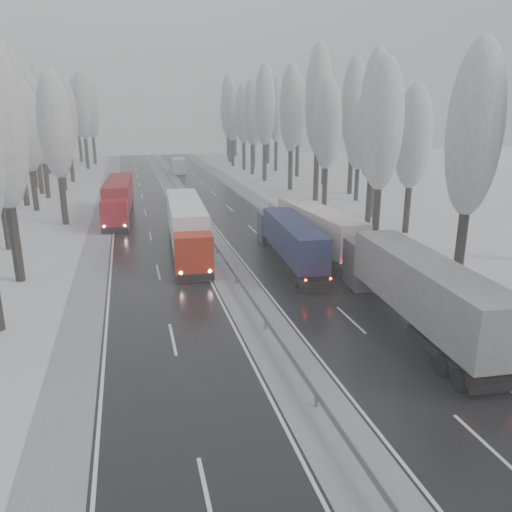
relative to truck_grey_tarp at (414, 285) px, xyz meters
name	(u,v)px	position (x,y,z in m)	size (l,w,h in m)	color
ground	(358,471)	(-8.19, -10.26, -2.54)	(260.00, 260.00, 0.00)	silver
carriageway_right	(269,244)	(-2.94, 19.74, -2.52)	(7.50, 200.00, 0.03)	black
carriageway_left	(154,252)	(-13.44, 19.74, -2.52)	(7.50, 200.00, 0.03)	black
median_slush	(213,248)	(-8.19, 19.74, -2.52)	(3.00, 200.00, 0.04)	#9B9EA3
shoulder_right	(318,241)	(2.01, 19.74, -2.52)	(2.40, 200.00, 0.04)	#9B9EA3
shoulder_left	(95,256)	(-18.39, 19.74, -2.52)	(2.40, 200.00, 0.04)	#9B9EA3
median_guardrail	(213,242)	(-8.19, 19.73, -1.94)	(0.12, 200.00, 0.76)	slate
tree_16	(474,131)	(6.84, 5.41, 8.13)	(3.60, 3.60, 16.53)	black
tree_18	(382,126)	(6.31, 16.78, 8.16)	(3.60, 3.60, 16.58)	black
tree_19	(413,138)	(11.83, 20.78, 6.88)	(3.60, 3.60, 14.57)	black
tree_20	(374,129)	(9.70, 24.91, 7.61)	(3.60, 3.60, 15.71)	black
tree_21	(376,110)	(11.93, 28.91, 9.47)	(3.60, 3.60, 18.62)	black
tree_22	(327,125)	(8.83, 35.34, 7.71)	(3.60, 3.60, 15.86)	black
tree_23	(359,135)	(15.12, 39.34, 6.23)	(3.60, 3.60, 13.55)	black
tree_24	(319,100)	(9.71, 40.76, 10.65)	(3.60, 3.60, 20.49)	black
tree_25	(354,106)	(16.62, 44.76, 9.99)	(3.60, 3.60, 19.44)	black
tree_26	(291,109)	(9.37, 51.01, 9.57)	(3.60, 3.60, 18.78)	black
tree_27	(326,114)	(16.52, 55.01, 8.83)	(3.60, 3.60, 17.62)	black
tree_28	(265,106)	(8.15, 61.70, 10.10)	(3.60, 3.60, 19.62)	black
tree_29	(298,112)	(15.52, 65.70, 9.14)	(3.60, 3.60, 18.11)	black
tree_30	(252,113)	(8.37, 71.44, 8.98)	(3.60, 3.60, 17.86)	black
tree_31	(276,110)	(14.29, 75.44, 9.44)	(3.60, 3.60, 18.58)	black
tree_32	(244,114)	(8.44, 78.95, 8.64)	(3.60, 3.60, 17.33)	black
tree_33	(254,123)	(11.58, 82.95, 6.73)	(3.60, 3.60, 14.33)	black
tree_34	(232,113)	(7.54, 86.06, 8.83)	(3.60, 3.60, 17.63)	black
tree_35	(268,111)	(16.75, 90.06, 9.23)	(3.60, 3.60, 18.25)	black
tree_36	(229,105)	(8.84, 95.90, 10.48)	(3.60, 3.60, 20.23)	black
tree_37	(254,116)	(15.83, 99.90, 8.03)	(3.60, 3.60, 16.37)	black
tree_38	(227,112)	(10.54, 106.47, 9.05)	(3.60, 3.60, 17.97)	black
tree_39	(235,116)	(13.36, 110.47, 7.91)	(3.60, 3.60, 16.19)	black
tree_62	(55,126)	(-22.14, 33.47, 7.82)	(3.60, 3.60, 16.04)	black
tree_64	(26,128)	(-26.45, 42.46, 7.42)	(3.60, 3.60, 15.42)	black
tree_65	(14,105)	(-28.25, 46.46, 10.01)	(3.60, 3.60, 19.48)	black
tree_66	(40,126)	(-26.35, 52.09, 7.30)	(3.60, 3.60, 15.23)	black
tree_67	(33,117)	(-27.74, 56.09, 8.49)	(3.60, 3.60, 17.09)	black
tree_68	(58,119)	(-24.77, 58.85, 8.21)	(3.60, 3.60, 16.65)	black
tree_69	(26,107)	(-29.61, 62.85, 9.92)	(3.60, 3.60, 19.35)	black
tree_70	(66,116)	(-24.52, 68.93, 8.49)	(3.60, 3.60, 17.09)	black
tree_71	(39,106)	(-29.28, 72.93, 10.09)	(3.60, 3.60, 19.61)	black
tree_72	(58,123)	(-27.12, 78.28, 7.23)	(3.60, 3.60, 15.11)	black
tree_73	(43,115)	(-30.01, 82.28, 8.57)	(3.60, 3.60, 17.22)	black
tree_74	(82,106)	(-23.26, 89.07, 10.14)	(3.60, 3.60, 19.68)	black
tree_75	(38,110)	(-32.39, 93.07, 9.45)	(3.60, 3.60, 18.60)	black
tree_76	(91,110)	(-22.24, 98.46, 9.42)	(3.60, 3.60, 18.55)	black
tree_77	(67,122)	(-27.85, 102.46, 6.72)	(3.60, 3.60, 14.32)	black
tree_78	(76,107)	(-25.75, 105.05, 10.06)	(3.60, 3.60, 19.55)	black
tree_79	(66,114)	(-28.52, 109.05, 8.48)	(3.60, 3.60, 17.07)	black
truck_grey_tarp	(414,285)	(0.00, 0.00, 0.00)	(3.90, 17.07, 4.34)	#4B4B50
truck_blue_box	(289,237)	(-2.96, 13.56, -0.36)	(3.19, 14.61, 3.72)	#1F284D
truck_cream_box	(313,226)	(0.01, 16.14, -0.17)	(3.53, 15.90, 4.05)	#ADA999
box_truck_distant	(179,166)	(-5.33, 76.02, -1.02)	(3.24, 8.17, 2.97)	silver
truck_red_white	(187,224)	(-10.59, 18.44, 0.07)	(3.60, 17.49, 4.46)	#B51F0A
truck_red_red	(119,197)	(-16.39, 35.18, -0.02)	(3.56, 16.89, 4.30)	#9E0914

